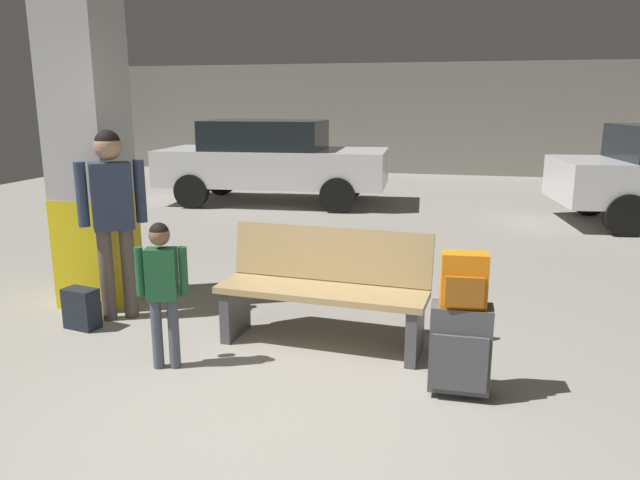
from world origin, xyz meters
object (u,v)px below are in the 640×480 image
(structural_pillar, at_px, (90,154))
(backpack_dark_floor, at_px, (82,309))
(adult, at_px, (112,205))
(parked_car_far, at_px, (272,159))
(backpack_bright, at_px, (464,280))
(suitcase, at_px, (460,348))
(child, at_px, (162,280))
(bench, at_px, (324,289))

(structural_pillar, distance_m, backpack_dark_floor, 1.39)
(adult, bearing_deg, parked_car_far, 95.15)
(backpack_bright, xyz_separation_m, adult, (-2.88, 0.77, 0.23))
(structural_pillar, relative_size, parked_car_far, 0.67)
(suitcase, relative_size, backpack_bright, 1.78)
(backpack_bright, bearing_deg, parked_car_far, 116.52)
(backpack_dark_floor, bearing_deg, structural_pillar, 110.16)
(backpack_dark_floor, bearing_deg, parked_car_far, 93.33)
(suitcase, height_order, parked_car_far, parked_car_far)
(structural_pillar, bearing_deg, suitcase, -18.90)
(child, xyz_separation_m, parked_car_far, (-1.41, 6.91, 0.16))
(child, bearing_deg, bench, 34.76)
(structural_pillar, relative_size, child, 2.66)
(bench, height_order, suitcase, bench)
(bench, relative_size, adult, 1.01)
(bench, xyz_separation_m, suitcase, (1.03, -0.64, -0.12))
(backpack_bright, distance_m, backpack_dark_floor, 3.15)
(structural_pillar, xyz_separation_m, backpack_bright, (3.29, -1.13, -0.61))
(child, bearing_deg, parked_car_far, 101.52)
(bench, bearing_deg, parked_car_far, 111.05)
(adult, distance_m, parked_car_far, 6.12)
(adult, xyz_separation_m, parked_car_far, (-0.55, 6.09, -0.19))
(bench, xyz_separation_m, adult, (-1.85, 0.13, 0.56))
(backpack_dark_floor, xyz_separation_m, parked_car_far, (-0.37, 6.37, 0.64))
(suitcase, distance_m, adult, 3.05)
(bench, bearing_deg, child, -145.24)
(structural_pillar, bearing_deg, bench, -12.21)
(child, distance_m, parked_car_far, 7.06)
(backpack_bright, bearing_deg, bench, 148.23)
(bench, distance_m, parked_car_far, 6.68)
(adult, distance_m, backpack_dark_floor, 0.90)
(backpack_dark_floor, bearing_deg, bench, 4.19)
(suitcase, bearing_deg, bench, 148.24)
(bench, relative_size, child, 1.56)
(structural_pillar, relative_size, adult, 1.72)
(structural_pillar, relative_size, backpack_dark_floor, 8.20)
(child, height_order, adult, adult)
(suitcase, bearing_deg, child, -178.60)
(structural_pillar, xyz_separation_m, bench, (2.26, -0.49, -0.94))
(suitcase, relative_size, child, 0.58)
(bench, distance_m, backpack_dark_floor, 2.05)
(bench, xyz_separation_m, parked_car_far, (-2.40, 6.23, 0.36))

